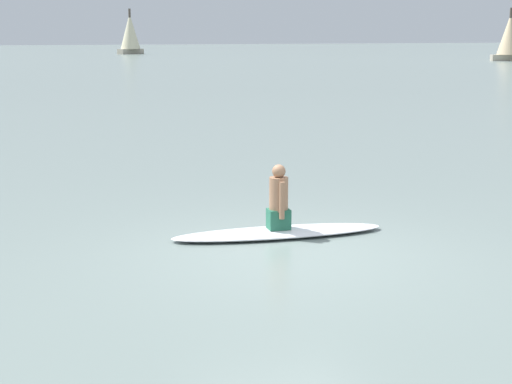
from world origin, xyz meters
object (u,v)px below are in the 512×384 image
(sailboat_near_right, at_px, (130,33))
(person_paddler, at_px, (279,200))
(surfboard, at_px, (278,232))
(sailboat_far_right, at_px, (510,36))

(sailboat_near_right, bearing_deg, person_paddler, -131.14)
(surfboard, distance_m, sailboat_near_right, 103.44)
(sailboat_far_right, bearing_deg, person_paddler, 71.42)
(sailboat_near_right, distance_m, sailboat_far_right, 52.44)
(sailboat_near_right, height_order, sailboat_far_right, sailboat_near_right)
(surfboard, bearing_deg, person_paddler, -170.95)
(surfboard, bearing_deg, sailboat_near_right, -94.84)
(surfboard, distance_m, person_paddler, 0.46)
(person_paddler, relative_size, sailboat_near_right, 0.15)
(person_paddler, xyz_separation_m, sailboat_far_right, (53.32, 56.36, 2.03))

